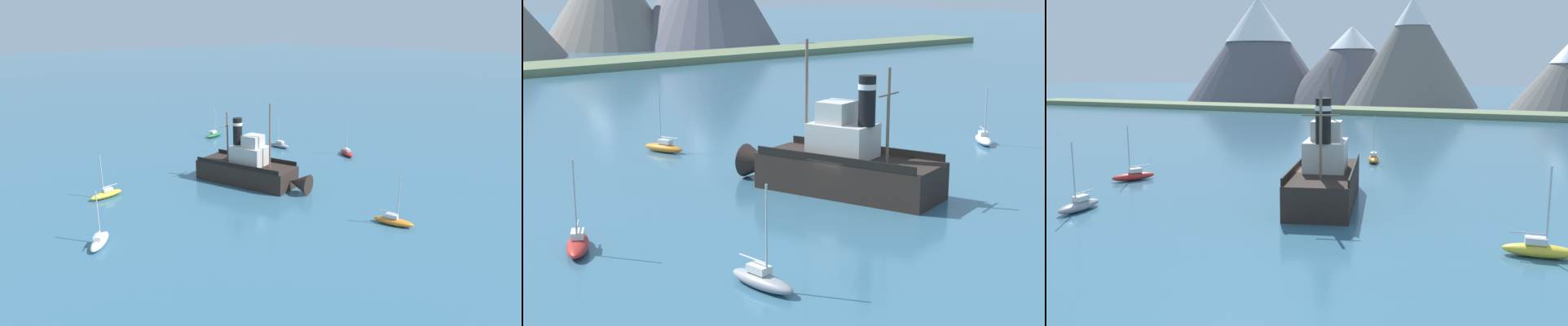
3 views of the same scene
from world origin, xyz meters
TOP-DOWN VIEW (x-y plane):
  - ground_plane at (0.00, 0.00)m, footprint 600.00×600.00m
  - old_tugboat at (1.32, 0.58)m, footprint 7.38×14.78m
  - sailboat_white at (21.95, 3.93)m, footprint 3.34×3.58m
  - sailboat_yellow at (16.29, -6.68)m, footprint 3.89×1.49m
  - sailboat_green at (-10.22, -21.56)m, footprint 3.95×1.95m
  - sailboat_red at (-17.28, 1.00)m, footprint 2.88×3.83m
  - sailboat_orange at (-0.48, 19.05)m, footprint 2.14×3.96m
  - sailboat_grey at (-13.38, -9.08)m, footprint 1.32×3.86m

SIDE VIEW (x-z plane):
  - ground_plane at x=0.00m, z-range 0.00..0.00m
  - sailboat_white at x=21.95m, z-range -2.02..2.88m
  - sailboat_yellow at x=16.29m, z-range -2.02..2.88m
  - sailboat_green at x=-10.22m, z-range -2.02..2.88m
  - sailboat_red at x=-17.28m, z-range -2.02..2.88m
  - sailboat_orange at x=-0.48m, z-range -2.02..2.88m
  - sailboat_grey at x=-13.38m, z-range -2.02..2.88m
  - old_tugboat at x=1.32m, z-range -3.12..6.78m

